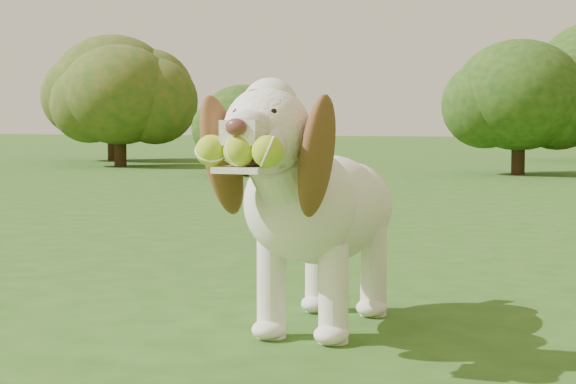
% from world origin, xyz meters
% --- Properties ---
extents(ground, '(80.00, 80.00, 0.00)m').
position_xyz_m(ground, '(0.00, 0.00, 0.00)').
color(ground, '#264C15').
rests_on(ground, ground).
extents(dog, '(0.46, 1.31, 0.86)m').
position_xyz_m(dog, '(-0.40, -0.56, 0.46)').
color(dog, white).
rests_on(dog, ground).
extents(shrub_a, '(1.16, 1.16, 1.20)m').
position_xyz_m(shrub_a, '(-4.25, 8.01, 0.71)').
color(shrub_a, '#382314').
rests_on(shrub_a, ground).
extents(shrub_g, '(2.20, 2.20, 2.28)m').
position_xyz_m(shrub_g, '(-8.32, 11.64, 1.34)').
color(shrub_g, '#382314').
rests_on(shrub_g, ground).
extents(shrub_b, '(1.76, 1.76, 1.82)m').
position_xyz_m(shrub_b, '(-0.89, 9.58, 1.07)').
color(shrub_b, '#382314').
rests_on(shrub_b, ground).
extents(shrub_e, '(1.86, 1.86, 1.93)m').
position_xyz_m(shrub_e, '(-7.10, 9.74, 1.13)').
color(shrub_e, '#382314').
rests_on(shrub_e, ground).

